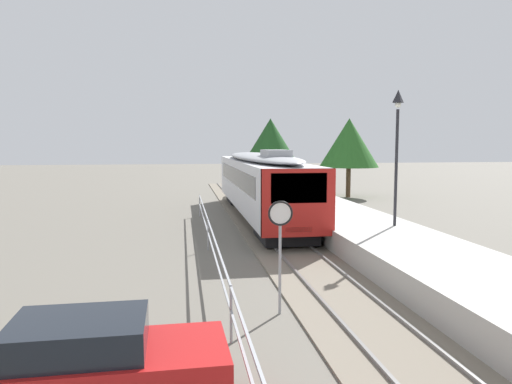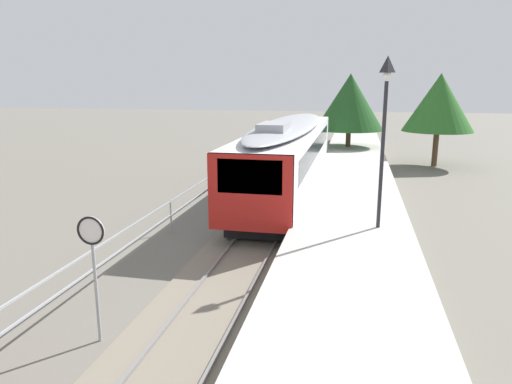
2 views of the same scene
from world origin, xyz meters
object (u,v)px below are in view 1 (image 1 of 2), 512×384
commuter_train (260,180)px  speed_limit_sign (280,229)px  platform_lamp_mid_platform (397,132)px  parked_hatchback_red (93,365)px

commuter_train → speed_limit_sign: size_ratio=6.46×
speed_limit_sign → commuter_train: bearing=82.6°
commuter_train → platform_lamp_mid_platform: size_ratio=3.39×
speed_limit_sign → parked_hatchback_red: size_ratio=0.69×
commuter_train → speed_limit_sign: (-1.95, -15.04, -0.02)m
speed_limit_sign → parked_hatchback_red: 5.55m
commuter_train → parked_hatchback_red: commuter_train is taller
platform_lamp_mid_platform → parked_hatchback_red: (-9.75, -10.68, -3.83)m
platform_lamp_mid_platform → speed_limit_sign: bearing=-131.7°
speed_limit_sign → parked_hatchback_red: bearing=-133.6°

